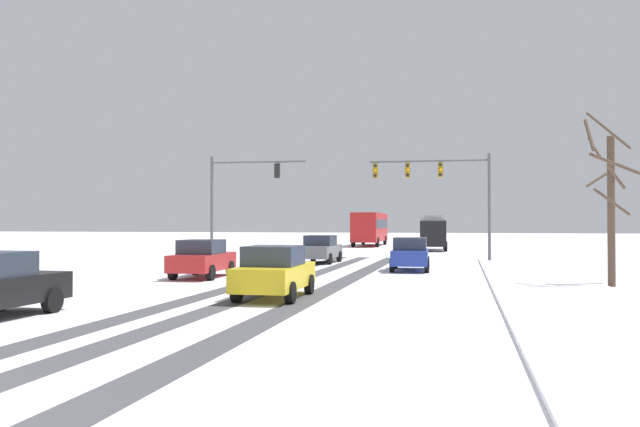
# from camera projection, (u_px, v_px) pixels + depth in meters

# --- Properties ---
(wheel_track_left_lane) EXTENTS (0.82, 38.61, 0.01)m
(wheel_track_left_lane) POSITION_uv_depth(u_px,v_px,m) (250.00, 283.00, 24.12)
(wheel_track_left_lane) COLOR #4C4C51
(wheel_track_left_lane) RESTS_ON ground
(wheel_track_right_lane) EXTENTS (0.81, 38.61, 0.01)m
(wheel_track_right_lane) POSITION_uv_depth(u_px,v_px,m) (287.00, 284.00, 23.79)
(wheel_track_right_lane) COLOR #4C4C51
(wheel_track_right_lane) RESTS_ON ground
(wheel_track_center) EXTENTS (0.89, 38.61, 0.01)m
(wheel_track_center) POSITION_uv_depth(u_px,v_px,m) (337.00, 285.00, 23.35)
(wheel_track_center) COLOR #4C4C51
(wheel_track_center) RESTS_ON ground
(sidewalk_kerb_right) EXTENTS (4.00, 38.61, 0.12)m
(sidewalk_kerb_right) POSITION_uv_depth(u_px,v_px,m) (558.00, 294.00, 19.96)
(sidewalk_kerb_right) COLOR white
(sidewalk_kerb_right) RESTS_ON ground
(traffic_signal_near_right) EXTENTS (7.23, 0.70, 6.50)m
(traffic_signal_near_right) POSITION_uv_depth(u_px,v_px,m) (440.00, 182.00, 37.70)
(traffic_signal_near_right) COLOR #56565B
(traffic_signal_near_right) RESTS_ON ground
(traffic_signal_near_left) EXTENTS (6.09, 0.55, 6.50)m
(traffic_signal_near_left) POSITION_uv_depth(u_px,v_px,m) (238.00, 189.00, 38.72)
(traffic_signal_near_left) COLOR #56565B
(traffic_signal_near_left) RESTS_ON ground
(car_grey_lead) EXTENTS (1.91, 4.14, 1.62)m
(car_grey_lead) POSITION_uv_depth(u_px,v_px,m) (321.00, 249.00, 36.52)
(car_grey_lead) COLOR slate
(car_grey_lead) RESTS_ON ground
(car_blue_second) EXTENTS (1.97, 4.17, 1.62)m
(car_blue_second) POSITION_uv_depth(u_px,v_px,m) (410.00, 254.00, 30.55)
(car_blue_second) COLOR #233899
(car_blue_second) RESTS_ON ground
(car_red_third) EXTENTS (2.01, 4.19, 1.62)m
(car_red_third) POSITION_uv_depth(u_px,v_px,m) (202.00, 258.00, 26.59)
(car_red_third) COLOR red
(car_red_third) RESTS_ON ground
(car_yellow_cab_fourth) EXTENTS (1.92, 4.14, 1.62)m
(car_yellow_cab_fourth) POSITION_uv_depth(u_px,v_px,m) (275.00, 272.00, 19.27)
(car_yellow_cab_fourth) COLOR yellow
(car_yellow_cab_fourth) RESTS_ON ground
(bus_oncoming) EXTENTS (2.80, 11.04, 3.38)m
(bus_oncoming) POSITION_uv_depth(u_px,v_px,m) (370.00, 227.00, 64.87)
(bus_oncoming) COLOR #B21E1E
(bus_oncoming) RESTS_ON ground
(box_truck_delivery) EXTENTS (2.53, 7.48, 3.02)m
(box_truck_delivery) POSITION_uv_depth(u_px,v_px,m) (433.00, 231.00, 54.08)
(box_truck_delivery) COLOR black
(box_truck_delivery) RESTS_ON ground
(bare_tree_sidewalk_mid) EXTENTS (1.73, 1.83, 6.36)m
(bare_tree_sidewalk_mid) POSITION_uv_depth(u_px,v_px,m) (609.00, 198.00, 22.78)
(bare_tree_sidewalk_mid) COLOR brown
(bare_tree_sidewalk_mid) RESTS_ON ground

